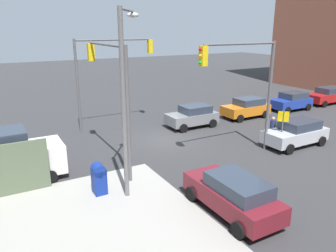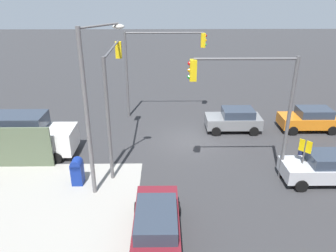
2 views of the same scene
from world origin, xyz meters
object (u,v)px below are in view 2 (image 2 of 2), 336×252
mailbox_blue (77,171)px  sedan_gray (234,119)px  sedan_silver (326,167)px  coupe_maroon (156,224)px  fire_hydrant (250,111)px  pedestrian_crossing (301,156)px  street_lamp_corner (92,101)px  sedan_orange (310,119)px  van_white_delivery (27,136)px  traffic_signal_nw_corner (252,95)px  traffic_signal_ne_corner (113,83)px  traffic_signal_se_corner (157,57)px

mailbox_blue → sedan_gray: (-9.41, -6.66, 0.08)m
sedan_silver → coupe_maroon: (8.69, 4.24, 0.00)m
coupe_maroon → mailbox_blue: bearing=-45.4°
fire_hydrant → pedestrian_crossing: bearing=95.7°
fire_hydrant → sedan_silver: size_ratio=0.22×
street_lamp_corner → sedan_orange: street_lamp_corner is taller
mailbox_blue → van_white_delivery: bearing=-41.0°
van_white_delivery → sedan_silver: bearing=169.1°
traffic_signal_nw_corner → coupe_maroon: size_ratio=1.46×
sedan_gray → traffic_signal_nw_corner: bearing=83.7°
traffic_signal_nw_corner → traffic_signal_ne_corner: size_ratio=1.00×
mailbox_blue → fire_hydrant: 14.50m
traffic_signal_nw_corner → sedan_orange: bearing=-134.3°
sedan_silver → pedestrian_crossing: size_ratio=2.49×
traffic_signal_ne_corner → fire_hydrant: bearing=-145.4°
street_lamp_corner → sedan_silver: street_lamp_corner is taller
van_white_delivery → pedestrian_crossing: size_ratio=3.15×
traffic_signal_nw_corner → mailbox_blue: traffic_signal_nw_corner is taller
sedan_gray → van_white_delivery: size_ratio=0.71×
street_lamp_corner → traffic_signal_ne_corner: bearing=-98.8°
sedan_orange → sedan_gray: same height
traffic_signal_se_corner → sedan_silver: 13.51m
traffic_signal_ne_corner → sedan_orange: bearing=-162.8°
street_lamp_corner → van_white_delivery: (4.90, -3.70, -3.42)m
mailbox_blue → traffic_signal_se_corner: bearing=-112.8°
mailbox_blue → van_white_delivery: size_ratio=0.26×
mailbox_blue → sedan_silver: 12.84m
sedan_silver → sedan_orange: size_ratio=1.07×
fire_hydrant → pedestrian_crossing: (-0.80, 8.00, 0.41)m
traffic_signal_nw_corner → sedan_orange: size_ratio=1.63×
traffic_signal_nw_corner → van_white_delivery: bearing=-12.3°
traffic_signal_ne_corner → sedan_silver: (-11.14, 2.63, -3.80)m
traffic_signal_ne_corner → traffic_signal_nw_corner: bearing=163.0°
mailbox_blue → sedan_orange: sedan_orange is taller
traffic_signal_nw_corner → fire_hydrant: size_ratio=6.91×
van_white_delivery → pedestrian_crossing: van_white_delivery is taller
sedan_silver → mailbox_blue: bearing=0.1°
coupe_maroon → pedestrian_crossing: size_ratio=2.59×
traffic_signal_ne_corner → pedestrian_crossing: (-10.30, 1.45, -3.75)m
sedan_orange → pedestrian_crossing: 6.15m
sedan_silver → coupe_maroon: bearing=26.0°
sedan_gray → coupe_maroon: size_ratio=0.86×
traffic_signal_se_corner → pedestrian_crossing: bearing=133.9°
mailbox_blue → van_white_delivery: 4.91m
sedan_gray → van_white_delivery: (13.09, 3.46, 0.44)m
traffic_signal_ne_corner → sedan_orange: 14.19m
fire_hydrant → coupe_maroon: (7.04, 13.41, 0.36)m
traffic_signal_nw_corner → sedan_gray: bearing=-96.3°
pedestrian_crossing → traffic_signal_nw_corner: bearing=-113.2°
sedan_gray → pedestrian_crossing: 6.05m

